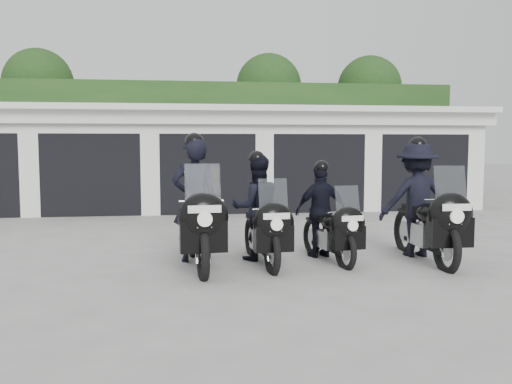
{
  "coord_description": "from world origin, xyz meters",
  "views": [
    {
      "loc": [
        -0.64,
        -9.31,
        1.91
      ],
      "look_at": [
        0.64,
        0.38,
        1.05
      ],
      "focal_mm": 38.0,
      "sensor_mm": 36.0,
      "label": 1
    }
  ],
  "objects": [
    {
      "name": "ground",
      "position": [
        0.0,
        0.0,
        0.0
      ],
      "size": [
        80.0,
        80.0,
        0.0
      ],
      "primitive_type": "plane",
      "color": "#A0A09B",
      "rests_on": "ground"
    },
    {
      "name": "police_bike_b",
      "position": [
        0.56,
        -0.68,
        0.79
      ],
      "size": [
        0.9,
        2.14,
        1.86
      ],
      "rotation": [
        0.0,
        0.0,
        0.1
      ],
      "color": "black",
      "rests_on": "ground"
    },
    {
      "name": "background_vegetation",
      "position": [
        0.37,
        12.92,
        2.77
      ],
      "size": [
        20.0,
        3.9,
        5.8
      ],
      "color": "#193A15",
      "rests_on": "ground"
    },
    {
      "name": "police_bike_c",
      "position": [
        1.68,
        -0.59,
        0.72
      ],
      "size": [
        1.0,
        1.93,
        1.69
      ],
      "rotation": [
        0.0,
        0.0,
        0.17
      ],
      "color": "black",
      "rests_on": "ground"
    },
    {
      "name": "police_bike_a",
      "position": [
        -0.45,
        -0.84,
        0.86
      ],
      "size": [
        0.85,
        2.49,
        2.16
      ],
      "rotation": [
        0.0,
        0.0,
        0.07
      ],
      "color": "black",
      "rests_on": "ground"
    },
    {
      "name": "police_bike_d",
      "position": [
        3.28,
        -0.75,
        0.9
      ],
      "size": [
        1.27,
        2.42,
        2.1
      ],
      "rotation": [
        0.0,
        0.0,
        -0.01
      ],
      "color": "black",
      "rests_on": "ground"
    },
    {
      "name": "garage_block",
      "position": [
        -0.0,
        8.06,
        1.42
      ],
      "size": [
        16.4,
        6.8,
        2.96
      ],
      "color": "white",
      "rests_on": "ground"
    }
  ]
}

